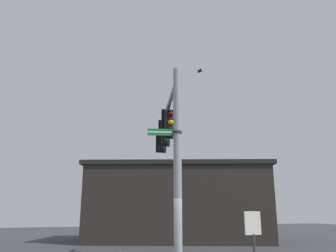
{
  "coord_description": "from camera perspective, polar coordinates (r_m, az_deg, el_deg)",
  "views": [
    {
      "loc": [
        3.63,
        9.96,
        2.15
      ],
      "look_at": [
        -0.65,
        -2.91,
        5.55
      ],
      "focal_mm": 36.15,
      "sensor_mm": 36.0,
      "label": 1
    }
  ],
  "objects": [
    {
      "name": "signal_pole",
      "position": [
        10.67,
        1.63,
        -7.37
      ],
      "size": [
        0.25,
        0.25,
        6.79
      ],
      "primitive_type": "cylinder",
      "color": "gray",
      "rests_on": "ground"
    },
    {
      "name": "bird_flying",
      "position": [
        14.61,
        5.38,
        9.25
      ],
      "size": [
        0.24,
        0.32,
        0.09
      ],
      "color": "black"
    },
    {
      "name": "street_name_sign",
      "position": [
        10.85,
        0.29,
        -1.08
      ],
      "size": [
        1.09,
        0.37,
        0.22
      ],
      "color": "#147238"
    },
    {
      "name": "storefront_building",
      "position": [
        25.66,
        1.62,
        -12.77
      ],
      "size": [
        14.62,
        11.25,
        5.45
      ],
      "color": "#282321",
      "rests_on": "ground"
    },
    {
      "name": "traffic_light_nearest_pole",
      "position": [
        13.53,
        0.22,
        0.56
      ],
      "size": [
        0.54,
        0.49,
        1.31
      ],
      "color": "black"
    },
    {
      "name": "historical_marker",
      "position": [
        12.06,
        14.19,
        -17.22
      ],
      "size": [
        0.6,
        0.08,
        2.13
      ],
      "color": "#333333",
      "rests_on": "ground"
    },
    {
      "name": "traffic_light_mid_inner",
      "position": [
        15.18,
        -0.45,
        -1.06
      ],
      "size": [
        0.54,
        0.49,
        1.31
      ],
      "color": "black"
    },
    {
      "name": "mast_arm",
      "position": [
        14.83,
        -0.26,
        2.38
      ],
      "size": [
        1.76,
        7.15,
        0.17
      ],
      "primitive_type": "cylinder",
      "rotation": [
        0.0,
        1.57,
        4.49
      ],
      "color": "gray"
    },
    {
      "name": "traffic_light_mid_outer",
      "position": [
        16.83,
        -0.99,
        -2.36
      ],
      "size": [
        0.54,
        0.49,
        1.31
      ],
      "color": "black"
    }
  ]
}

